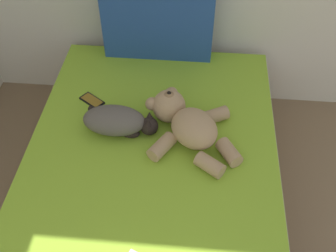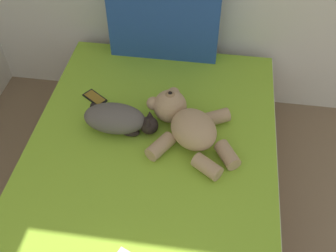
{
  "view_description": "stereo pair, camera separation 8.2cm",
  "coord_description": "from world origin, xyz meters",
  "px_view_note": "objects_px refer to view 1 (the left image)",
  "views": [
    {
      "loc": [
        1.54,
        2.09,
        2.13
      ],
      "look_at": [
        1.4,
        3.6,
        0.52
      ],
      "focal_mm": 43.51,
      "sensor_mm": 36.0,
      "label": 1
    },
    {
      "loc": [
        1.62,
        2.1,
        2.13
      ],
      "look_at": [
        1.4,
        3.6,
        0.52
      ],
      "focal_mm": 43.51,
      "sensor_mm": 36.0,
      "label": 2
    }
  ],
  "objects_px": {
    "bed": "(152,186)",
    "teddy_bear": "(187,123)",
    "cell_phone": "(92,100)",
    "cat": "(118,121)",
    "patterned_cushion": "(158,18)"
  },
  "relations": [
    {
      "from": "bed",
      "to": "teddy_bear",
      "type": "xyz_separation_m",
      "value": [
        0.17,
        0.19,
        0.33
      ]
    },
    {
      "from": "teddy_bear",
      "to": "cell_phone",
      "type": "relative_size",
      "value": 3.42
    },
    {
      "from": "teddy_bear",
      "to": "cell_phone",
      "type": "bearing_deg",
      "value": 159.89
    },
    {
      "from": "cat",
      "to": "patterned_cushion",
      "type": "bearing_deg",
      "value": 78.54
    },
    {
      "from": "cell_phone",
      "to": "patterned_cushion",
      "type": "bearing_deg",
      "value": 55.38
    },
    {
      "from": "cat",
      "to": "teddy_bear",
      "type": "height_order",
      "value": "teddy_bear"
    },
    {
      "from": "cell_phone",
      "to": "teddy_bear",
      "type": "bearing_deg",
      "value": -20.11
    },
    {
      "from": "cat",
      "to": "bed",
      "type": "bearing_deg",
      "value": -43.31
    },
    {
      "from": "bed",
      "to": "patterned_cushion",
      "type": "distance_m",
      "value": 1.04
    },
    {
      "from": "patterned_cushion",
      "to": "cell_phone",
      "type": "xyz_separation_m",
      "value": [
        -0.34,
        -0.5,
        -0.27
      ]
    },
    {
      "from": "teddy_bear",
      "to": "patterned_cushion",
      "type": "bearing_deg",
      "value": 107.89
    },
    {
      "from": "bed",
      "to": "teddy_bear",
      "type": "distance_m",
      "value": 0.42
    },
    {
      "from": "patterned_cushion",
      "to": "teddy_bear",
      "type": "height_order",
      "value": "patterned_cushion"
    },
    {
      "from": "cat",
      "to": "cell_phone",
      "type": "height_order",
      "value": "cat"
    },
    {
      "from": "bed",
      "to": "cell_phone",
      "type": "bearing_deg",
      "value": 134.54
    }
  ]
}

